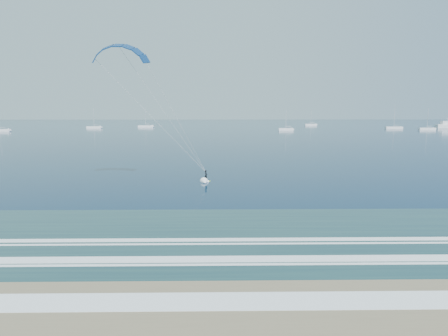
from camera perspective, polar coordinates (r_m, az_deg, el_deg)
ground at (r=22.02m, az=4.03°, el=-18.09°), size 900.00×900.00×0.00m
kitesurfer_rig at (r=52.45m, az=-8.54°, el=7.90°), size 15.86×7.70×18.88m
motor_yacht at (r=266.96m, az=29.38°, el=5.34°), size 14.53×3.88×6.07m
sailboat_0 at (r=219.65m, az=-29.37°, el=4.73°), size 9.64×2.40×12.98m
sailboat_1 at (r=238.44m, az=-18.06°, el=5.56°), size 8.19×2.40×11.32m
sailboat_2 at (r=245.56m, az=-11.12°, el=5.87°), size 9.03×2.40×12.13m
sailboat_3 at (r=204.80m, az=8.82°, el=5.50°), size 7.40×2.40×10.45m
sailboat_4 at (r=277.27m, az=12.30°, el=6.07°), size 7.84×2.40×10.78m
sailboat_5 at (r=241.92m, az=23.10°, el=5.34°), size 9.33×2.40×12.65m
sailboat_6 at (r=232.94m, az=27.01°, el=5.02°), size 8.44×2.40×11.48m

